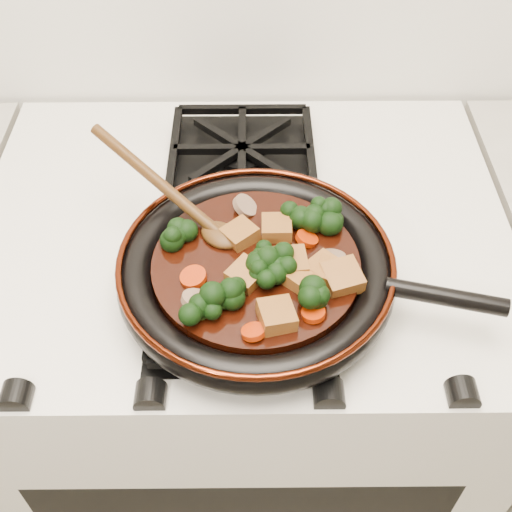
{
  "coord_description": "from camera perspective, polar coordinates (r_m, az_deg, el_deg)",
  "views": [
    {
      "loc": [
        0.02,
        1.04,
        1.54
      ],
      "look_at": [
        0.02,
        1.56,
        0.97
      ],
      "focal_mm": 45.0,
      "sensor_mm": 36.0,
      "label": 1
    }
  ],
  "objects": [
    {
      "name": "stove",
      "position": [
        1.27,
        -0.95,
        -11.67
      ],
      "size": [
        0.76,
        0.6,
        0.9
      ],
      "primitive_type": "cube",
      "color": "silver",
      "rests_on": "ground"
    },
    {
      "name": "burner_grate_front",
      "position": [
        0.81,
        -1.38,
        -3.37
      ],
      "size": [
        0.23,
        0.23,
        0.03
      ],
      "primitive_type": null,
      "color": "black",
      "rests_on": "stove"
    },
    {
      "name": "burner_grate_back",
      "position": [
        1.01,
        -1.25,
        9.11
      ],
      "size": [
        0.23,
        0.23,
        0.03
      ],
      "primitive_type": null,
      "color": "black",
      "rests_on": "stove"
    },
    {
      "name": "skillet",
      "position": [
        0.79,
        0.15,
        -1.3
      ],
      "size": [
        0.46,
        0.34,
        0.05
      ],
      "rotation": [
        0.0,
        0.0,
        -0.25
      ],
      "color": "black",
      "rests_on": "burner_grate_front"
    },
    {
      "name": "braising_sauce",
      "position": [
        0.79,
        0.0,
        -1.03
      ],
      "size": [
        0.26,
        0.26,
        0.02
      ],
      "primitive_type": "cylinder",
      "color": "black",
      "rests_on": "skillet"
    },
    {
      "name": "tofu_cube_0",
      "position": [
        0.72,
        1.84,
        -5.36
      ],
      "size": [
        0.05,
        0.05,
        0.03
      ],
      "primitive_type": "cube",
      "rotation": [
        0.07,
        0.04,
        1.81
      ],
      "color": "brown",
      "rests_on": "braising_sauce"
    },
    {
      "name": "tofu_cube_1",
      "position": [
        0.76,
        6.72,
        -1.65
      ],
      "size": [
        0.05,
        0.05,
        0.03
      ],
      "primitive_type": "cube",
      "rotation": [
        0.04,
        -0.09,
        2.8
      ],
      "color": "brown",
      "rests_on": "braising_sauce"
    },
    {
      "name": "tofu_cube_2",
      "position": [
        0.81,
        1.85,
        2.47
      ],
      "size": [
        0.04,
        0.04,
        0.02
      ],
      "primitive_type": "cube",
      "rotation": [
        0.05,
        0.02,
        3.13
      ],
      "color": "brown",
      "rests_on": "braising_sauce"
    },
    {
      "name": "tofu_cube_3",
      "position": [
        0.76,
        7.66,
        -1.93
      ],
      "size": [
        0.05,
        0.06,
        0.03
      ],
      "primitive_type": "cube",
      "rotation": [
        -0.04,
        -0.11,
        1.87
      ],
      "color": "brown",
      "rests_on": "braising_sauce"
    },
    {
      "name": "tofu_cube_4",
      "position": [
        0.77,
        5.95,
        -1.04
      ],
      "size": [
        0.05,
        0.05,
        0.02
      ],
      "primitive_type": "cube",
      "rotation": [
        -0.08,
        -0.06,
        0.74
      ],
      "color": "brown",
      "rests_on": "braising_sauce"
    },
    {
      "name": "tofu_cube_5",
      "position": [
        0.77,
        3.03,
        -0.67
      ],
      "size": [
        0.04,
        0.05,
        0.02
      ],
      "primitive_type": "cube",
      "rotation": [
        0.02,
        0.01,
        0.1
      ],
      "color": "brown",
      "rests_on": "braising_sauce"
    },
    {
      "name": "tofu_cube_6",
      "position": [
        0.8,
        -1.42,
        1.93
      ],
      "size": [
        0.05,
        0.05,
        0.03
      ],
      "primitive_type": "cube",
      "rotation": [
        -0.1,
        0.07,
        2.22
      ],
      "color": "brown",
      "rests_on": "braising_sauce"
    },
    {
      "name": "tofu_cube_7",
      "position": [
        0.76,
        -0.88,
        -1.72
      ],
      "size": [
        0.05,
        0.05,
        0.02
      ],
      "primitive_type": "cube",
      "rotation": [
        0.02,
        -0.08,
        0.89
      ],
      "color": "brown",
      "rests_on": "braising_sauce"
    },
    {
      "name": "tofu_cube_8",
      "position": [
        0.76,
        3.97,
        -1.95
      ],
      "size": [
        0.05,
        0.05,
        0.02
      ],
      "primitive_type": "cube",
      "rotation": [
        0.09,
        0.07,
        0.86
      ],
      "color": "brown",
      "rests_on": "braising_sauce"
    },
    {
      "name": "broccoli_floret_0",
      "position": [
        0.76,
        2.24,
        -0.59
      ],
      "size": [
        0.09,
        0.08,
        0.07
      ],
      "primitive_type": null,
      "rotation": [
        -0.18,
        0.12,
        2.35
      ],
      "color": "black",
      "rests_on": "braising_sauce"
    },
    {
      "name": "broccoli_floret_1",
      "position": [
        0.77,
        0.5,
        -0.08
      ],
      "size": [
        0.08,
        0.08,
        0.08
      ],
      "primitive_type": null,
      "rotation": [
        -0.23,
        -0.25,
        1.28
      ],
      "color": "black",
      "rests_on": "braising_sauce"
    },
    {
      "name": "broccoli_floret_2",
      "position": [
        0.72,
        -4.99,
        -4.75
      ],
      "size": [
        0.09,
        0.08,
        0.07
      ],
      "primitive_type": null,
      "rotation": [
        -0.17,
        -0.15,
        0.39
      ],
      "color": "black",
      "rests_on": "braising_sauce"
    },
    {
      "name": "broccoli_floret_3",
      "position": [
        0.8,
        -7.22,
        1.54
      ],
      "size": [
        0.09,
        0.08,
        0.06
      ],
      "primitive_type": null,
      "rotation": [
        -0.08,
        0.13,
        2.29
      ],
      "color": "black",
      "rests_on": "braising_sauce"
    },
    {
      "name": "broccoli_floret_4",
      "position": [
        0.82,
        6.01,
        3.14
      ],
      "size": [
        0.08,
        0.09,
        0.06
      ],
      "primitive_type": null,
      "rotation": [
        -0.11,
        0.12,
        0.51
      ],
      "color": "black",
      "rests_on": "braising_sauce"
    },
    {
      "name": "broccoli_floret_5",
      "position": [
        0.82,
        3.72,
        3.0
      ],
      "size": [
        0.08,
        0.08,
        0.06
      ],
      "primitive_type": null,
      "rotation": [
        -0.16,
        -0.04,
        2.07
      ],
      "color": "black",
      "rests_on": "braising_sauce"
    },
    {
      "name": "broccoli_floret_6",
      "position": [
        0.74,
        -1.88,
        -3.05
      ],
      "size": [
        0.07,
        0.07,
        0.07
      ],
      "primitive_type": null,
      "rotation": [
        0.24,
        -0.14,
        1.6
      ],
      "color": "black",
      "rests_on": "braising_sauce"
    },
    {
      "name": "broccoli_floret_7",
      "position": [
        0.73,
        4.76,
        -3.79
      ],
      "size": [
        0.07,
        0.08,
        0.07
      ],
      "primitive_type": null,
      "rotation": [
        -0.14,
        0.18,
        1.42
      ],
      "color": "black",
      "rests_on": "braising_sauce"
    },
    {
      "name": "broccoli_floret_8",
      "position": [
        0.75,
        0.86,
        -1.63
      ],
      "size": [
        0.07,
        0.08,
        0.06
      ],
      "primitive_type": null,
      "rotation": [
        -0.02,
        0.16,
        1.79
      ],
      "color": "black",
      "rests_on": "braising_sauce"
    },
    {
      "name": "broccoli_floret_9",
      "position": [
        0.82,
        5.8,
        3.61
      ],
      "size": [
        0.06,
        0.06,
        0.07
      ],
      "primitive_type": null,
      "rotation": [
        0.13,
        0.11,
        1.58
      ],
      "color": "black",
      "rests_on": "braising_sauce"
    },
    {
      "name": "carrot_coin_0",
      "position": [
        0.73,
        5.11,
        -5.1
      ],
      "size": [
        0.03,
        0.03,
        0.01
      ],
      "primitive_type": "cylinder",
      "rotation": [
        -0.13,
        -0.09,
        0.0
      ],
      "color": "#A92604",
      "rests_on": "braising_sauce"
    },
    {
      "name": "carrot_coin_1",
      "position": [
        0.76,
        4.39,
        -1.67
      ],
      "size": [
        0.03,
        0.03,
        0.01
      ],
      "primitive_type": "cylinder",
      "rotation": [
        0.1,
        0.11,
        0.0
      ],
      "color": "#A92604",
      "rests_on": "braising_sauce"
    },
    {
      "name": "carrot_coin_2",
      "position": [
        0.71,
        -0.21,
        -6.75
      ],
      "size": [
        0.03,
        0.03,
        0.02
      ],
      "primitive_type": "cylinder",
      "rotation": [
        -0.25,
        -0.17,
        0.0
      ],
      "color": "#A92604",
      "rests_on": "braising_sauce"
    },
    {
      "name": "carrot_coin_3",
      "position": [
        0.76,
        -5.58,
        -1.86
      ],
      "size": [
        0.03,
        0.03,
        0.01
      ],
      "primitive_type": "cylinder",
      "rotation": [
        0.07,
        -0.18,
        0.0
      ],
      "color": "#A92604",
      "rests_on": "braising_sauce"
    },
    {
      "name": "carrot_coin_4",
      "position": [
        0.8,
        4.54,
        1.56
      ],
      "size": [
        0.03,
        0.03,
        0.02
      ],
      "primitive_type": "cylinder",
      "rotation": [
        -0.11,
        0.34,
        0.0
      ],
      "color": "#A92604",
      "rests_on": "braising_sauce"
    },
    {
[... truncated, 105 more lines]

